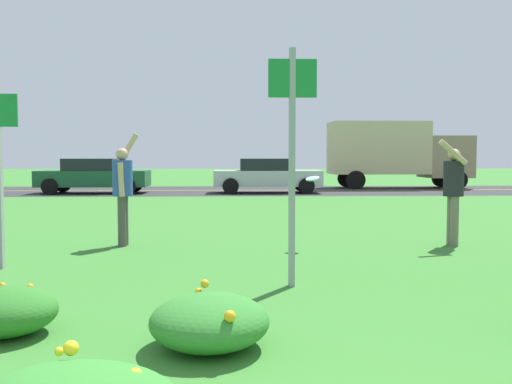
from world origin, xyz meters
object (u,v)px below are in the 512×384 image
Objects in this scene: person_thrower_blue_shirt at (123,187)px; car_silver_center_right at (267,175)px; sign_post_by_roadside at (292,144)px; frisbee_pale_blue at (313,179)px; car_dark_green_center_left at (93,176)px; box_truck_tan at (396,151)px; person_catcher_dark_shirt at (453,187)px.

person_thrower_blue_shirt is 0.43× the size of car_silver_center_right.
sign_post_by_roadside is 11.55× the size of frisbee_pale_blue.
person_thrower_blue_shirt is 14.87m from car_dark_green_center_left.
frisbee_pale_blue is (0.65, 2.90, -0.52)m from sign_post_by_roadside.
sign_post_by_roadside is at bearing -69.61° from car_dark_green_center_left.
sign_post_by_roadside is 4.15m from person_thrower_blue_shirt.
sign_post_by_roadside is at bearing -109.08° from box_truck_tan.
frisbee_pale_blue is (-2.43, -0.08, 0.16)m from person_catcher_dark_shirt.
person_thrower_blue_shirt reaches higher than car_dark_green_center_left.
car_dark_green_center_left is at bearing 180.00° from car_silver_center_right.
person_thrower_blue_shirt is 1.06× the size of person_catcher_dark_shirt.
car_dark_green_center_left is at bearing 123.40° from person_catcher_dark_shirt.
person_catcher_dark_shirt is 2.44m from frisbee_pale_blue.
car_dark_green_center_left is (-6.51, 17.53, -0.94)m from sign_post_by_roadside.
person_catcher_dark_shirt is at bearing 1.91° from frisbee_pale_blue.
box_truck_tan is (4.16, 17.96, 0.80)m from person_catcher_dark_shirt.
box_truck_tan is at bearing 27.68° from car_silver_center_right.
box_truck_tan reaches higher than frisbee_pale_blue.
sign_post_by_roadside is 0.62× the size of car_dark_green_center_left.
sign_post_by_roadside is at bearing -51.15° from person_thrower_blue_shirt.
box_truck_tan is at bearing 69.93° from frisbee_pale_blue.
sign_post_by_roadside is 4.34m from person_catcher_dark_shirt.
person_catcher_dark_shirt is (3.08, 2.98, -0.67)m from sign_post_by_roadside.
person_catcher_dark_shirt is at bearing -56.60° from car_dark_green_center_left.
car_silver_center_right is at bearing 0.00° from car_dark_green_center_left.
sign_post_by_roadside is 0.62× the size of car_silver_center_right.
frisbee_pale_blue is 0.05× the size of car_dark_green_center_left.
car_dark_green_center_left is 0.67× the size of box_truck_tan.
box_truck_tan is (13.76, 3.40, 1.06)m from car_dark_green_center_left.
car_silver_center_right is at bearing 76.96° from person_thrower_blue_shirt.
car_silver_center_right is at bearing -152.32° from box_truck_tan.
sign_post_by_roadside is 22.15m from box_truck_tan.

